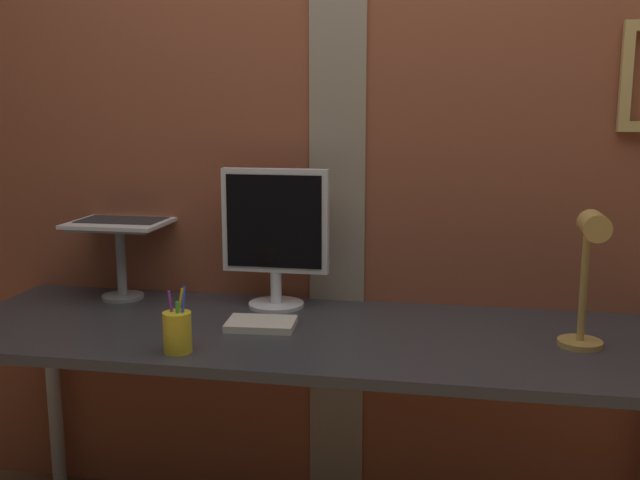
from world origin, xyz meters
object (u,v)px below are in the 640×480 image
at_px(laptop, 129,203).
at_px(desk_lamp, 589,265).
at_px(monitor, 275,229).
at_px(pen_cup, 177,332).

bearing_deg(laptop, desk_lamp, -14.14).
bearing_deg(laptop, monitor, -8.61).
height_order(laptop, pen_cup, laptop).
xyz_separation_m(desk_lamp, pen_cup, (-1.06, -0.20, -0.18)).
bearing_deg(desk_lamp, pen_cup, -169.40).
relative_size(desk_lamp, pen_cup, 2.14).
bearing_deg(monitor, desk_lamp, -17.28).
distance_m(monitor, laptop, 0.55).
distance_m(laptop, pen_cup, 0.73).
height_order(monitor, laptop, laptop).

